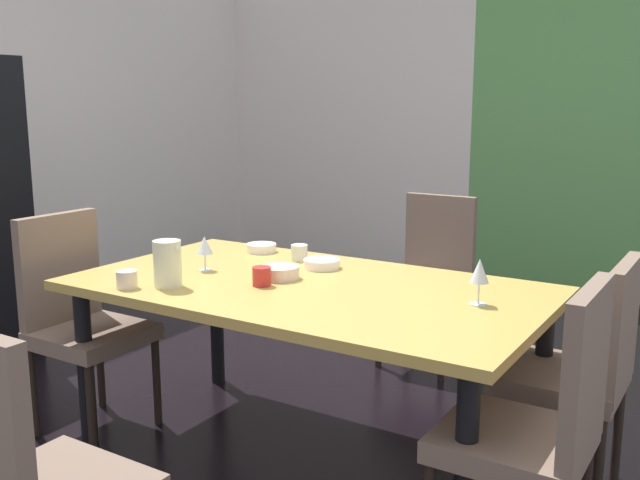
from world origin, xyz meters
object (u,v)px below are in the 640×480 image
chair_right_far (583,364)px  pitcher_rear (168,263)px  chair_head_far (431,270)px  wine_glass_east (480,272)px  wine_glass_left (205,246)px  serving_bowl_south (280,272)px  serving_bowl_west (322,264)px  chair_right_near (541,421)px  chair_left_near (79,313)px  dining_table (307,302)px  cup_front (299,253)px  cup_near_window (127,279)px  serving_bowl_near_shelf (261,248)px

chair_right_far → pitcher_rear: size_ratio=4.89×
chair_head_far → wine_glass_east: chair_head_far is taller
chair_head_far → wine_glass_east: (0.73, -1.27, 0.35)m
wine_glass_left → serving_bowl_south: 0.37m
serving_bowl_west → chair_right_near: bearing=-26.6°
wine_glass_left → serving_bowl_west: 0.52m
chair_head_far → chair_left_near: bearing=58.8°
serving_bowl_south → chair_right_far: bearing=13.8°
pitcher_rear → chair_right_near: bearing=1.2°
dining_table → wine_glass_left: bearing=-175.0°
cup_front → cup_near_window: size_ratio=0.93×
wine_glass_east → pitcher_rear: size_ratio=0.91×
cup_near_window → pitcher_rear: bearing=39.4°
wine_glass_east → serving_bowl_south: bearing=-175.5°
wine_glass_east → cup_front: 1.00m
dining_table → cup_front: cup_front is taller
chair_right_near → chair_right_far: bearing=0.4°
wine_glass_east → pitcher_rear: (-1.13, -0.41, -0.03)m
wine_glass_left → cup_near_window: wine_glass_left is taller
chair_left_near → cup_front: (0.77, 0.64, 0.25)m
wine_glass_left → serving_bowl_near_shelf: 0.45m
chair_right_far → cup_front: size_ratio=12.04×
chair_head_far → chair_right_near: bearing=122.9°
wine_glass_left → serving_bowl_south: wine_glass_left is taller
dining_table → cup_front: bearing=127.7°
chair_left_near → serving_bowl_near_shelf: (0.51, 0.70, 0.23)m
cup_near_window → dining_table: bearing=37.4°
serving_bowl_west → cup_near_window: size_ratio=1.96×
pitcher_rear → chair_head_far: bearing=76.4°
chair_left_near → cup_near_window: chair_left_near is taller
dining_table → chair_right_far: (1.03, 0.30, -0.16)m
cup_front → pitcher_rear: size_ratio=0.41×
serving_bowl_near_shelf → serving_bowl_south: size_ratio=0.91×
wine_glass_left → chair_head_far: bearing=71.5°
chair_left_near → serving_bowl_south: (0.89, 0.31, 0.24)m
serving_bowl_south → cup_near_window: bearing=-133.6°
chair_right_far → serving_bowl_near_shelf: size_ratio=6.29×
serving_bowl_near_shelf → serving_bowl_south: 0.55m
serving_bowl_west → serving_bowl_south: bearing=-100.6°
serving_bowl_near_shelf → serving_bowl_south: bearing=-45.1°
chair_head_far → wine_glass_east: bearing=119.7°
serving_bowl_near_shelf → cup_front: cup_front is taller
pitcher_rear → serving_bowl_west: bearing=59.8°
chair_head_far → serving_bowl_near_shelf: bearing=62.5°
serving_bowl_near_shelf → pitcher_rear: size_ratio=0.78×
dining_table → serving_bowl_south: bearing=175.0°
chair_head_far → wine_glass_left: size_ratio=6.22×
wine_glass_left → serving_bowl_south: bearing=8.8°
chair_right_near → cup_front: 1.47m
dining_table → chair_left_near: bearing=-163.8°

